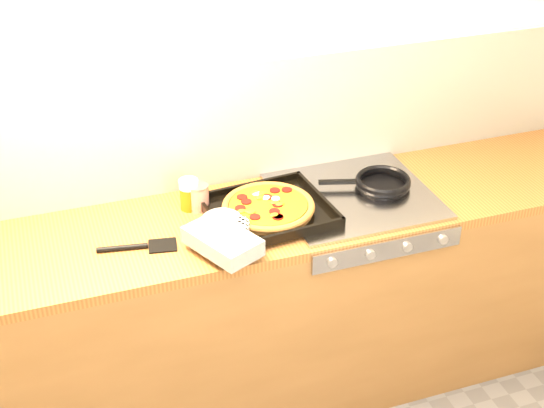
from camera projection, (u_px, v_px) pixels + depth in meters
name	position (u px, v px, depth m)	size (l,w,h in m)	color
room_shell	(222.00, 126.00, 2.97)	(3.20, 3.20, 3.20)	white
counter_run	(247.00, 310.00, 3.10)	(3.20, 0.62, 0.90)	brown
stovetop	(354.00, 196.00, 2.99)	(0.60, 0.56, 0.02)	#A09FA5
pizza_on_tray	(255.00, 216.00, 2.79)	(0.60, 0.55, 0.08)	black
frying_pan	(382.00, 183.00, 3.02)	(0.39, 0.28, 0.04)	black
tomato_can	(199.00, 198.00, 2.89)	(0.10, 0.10, 0.11)	maroon
juice_glass	(189.00, 194.00, 2.89)	(0.09, 0.09, 0.12)	#DC580C
wooden_spoon	(283.00, 185.00, 3.05)	(0.30, 0.05, 0.02)	#AE764A
black_spatula	(139.00, 247.00, 2.68)	(0.29, 0.10, 0.02)	black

